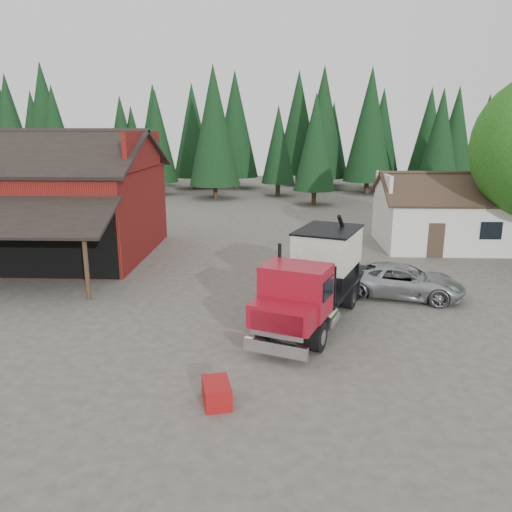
{
  "coord_description": "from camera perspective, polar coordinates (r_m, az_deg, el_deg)",
  "views": [
    {
      "loc": [
        2.47,
        -17.97,
        7.19
      ],
      "look_at": [
        1.59,
        2.94,
        1.8
      ],
      "focal_mm": 35.0,
      "sensor_mm": 36.0,
      "label": 1
    }
  ],
  "objects": [
    {
      "name": "near_pine_a",
      "position": [
        52.08,
        -26.22,
        12.12
      ],
      "size": [
        4.4,
        4.4,
        11.4
      ],
      "color": "#382619",
      "rests_on": "ground"
    },
    {
      "name": "near_pine_c",
      "position": [
        48.11,
        27.08,
        12.56
      ],
      "size": [
        4.84,
        4.84,
        12.4
      ],
      "color": "#382619",
      "rests_on": "ground"
    },
    {
      "name": "silver_car",
      "position": [
        22.69,
        16.44,
        -2.75
      ],
      "size": [
        5.58,
        3.61,
        1.43
      ],
      "primitive_type": "imported",
      "rotation": [
        0.0,
        0.0,
        1.31
      ],
      "color": "#A0A3A8",
      "rests_on": "ground"
    },
    {
      "name": "ground",
      "position": [
        19.51,
        -5.07,
        -7.24
      ],
      "size": [
        120.0,
        120.0,
        0.0
      ],
      "primitive_type": "plane",
      "color": "#4E473D",
      "rests_on": "ground"
    },
    {
      "name": "red_barn",
      "position": [
        31.28,
        -23.21,
        5.01
      ],
      "size": [
        12.8,
        13.63,
        7.18
      ],
      "color": "maroon",
      "rests_on": "ground"
    },
    {
      "name": "feed_truck",
      "position": [
        19.13,
        6.96,
        -2.1
      ],
      "size": [
        5.16,
        8.67,
        3.81
      ],
      "rotation": [
        0.0,
        0.0,
        -0.37
      ],
      "color": "black",
      "rests_on": "ground"
    },
    {
      "name": "conifer_backdrop",
      "position": [
        60.45,
        0.07,
        7.61
      ],
      "size": [
        76.0,
        16.0,
        16.0
      ],
      "primitive_type": null,
      "color": "black",
      "rests_on": "ground"
    },
    {
      "name": "near_pine_d",
      "position": [
        52.37,
        -4.83,
        14.61
      ],
      "size": [
        5.28,
        5.28,
        13.4
      ],
      "color": "#382619",
      "rests_on": "ground"
    },
    {
      "name": "equip_box",
      "position": [
        13.9,
        -4.52,
        -15.33
      ],
      "size": [
        0.95,
        1.24,
        0.6
      ],
      "primitive_type": "cube",
      "rotation": [
        0.0,
        0.0,
        0.25
      ],
      "color": "maroon",
      "rests_on": "ground"
    },
    {
      "name": "farmhouse",
      "position": [
        33.17,
        20.95,
        3.9
      ],
      "size": [
        8.6,
        6.42,
        4.65
      ],
      "color": "silver",
      "rests_on": "ground"
    },
    {
      "name": "near_pine_b",
      "position": [
        48.11,
        6.8,
        12.79
      ],
      "size": [
        3.96,
        3.96,
        10.4
      ],
      "color": "#382619",
      "rests_on": "ground"
    }
  ]
}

